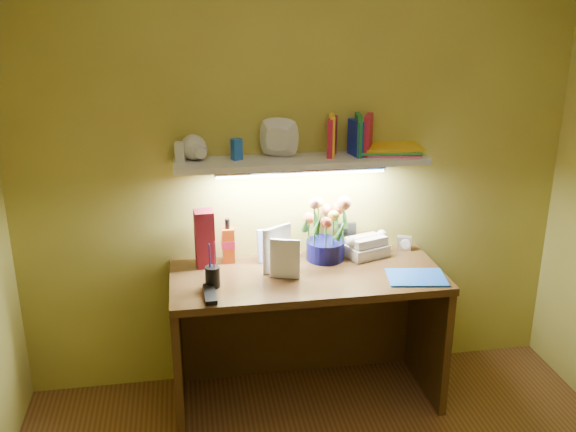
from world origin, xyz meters
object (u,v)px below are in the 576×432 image
Objects in this scene: desk at (307,337)px; whisky_bottle at (228,241)px; flower_bouquet at (326,227)px; telephone at (366,244)px; desk_clock at (404,243)px.

whisky_bottle reaches higher than desk.
flower_bouquet is at bearing -5.07° from whisky_bottle.
flower_bouquet reaches higher than telephone.
flower_bouquet is 0.26m from telephone.
whisky_bottle reaches higher than telephone.
flower_bouquet reaches higher than desk.
flower_bouquet is 1.69× the size of telephone.
desk is 0.76m from desk_clock.
telephone is at bearing -146.20° from desk_clock.
flower_bouquet reaches higher than whisky_bottle.
telephone is 0.24m from desk_clock.
desk_clock reaches higher than desk.
flower_bouquet is at bearing -150.83° from desk_clock.
desk_clock is at bearing -7.62° from telephone.
desk_clock is at bearing 6.99° from flower_bouquet.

